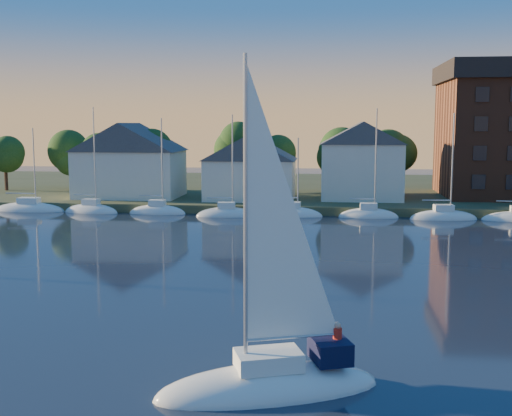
% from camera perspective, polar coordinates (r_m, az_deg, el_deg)
% --- Properties ---
extents(ground, '(260.00, 260.00, 0.00)m').
position_cam_1_polar(ground, '(25.91, -3.20, -16.38)').
color(ground, black).
rests_on(ground, ground).
extents(shoreline_land, '(160.00, 50.00, 2.00)m').
position_cam_1_polar(shoreline_land, '(98.98, 4.25, 1.37)').
color(shoreline_land, '#353E24').
rests_on(shoreline_land, ground).
extents(wooden_dock, '(120.00, 3.00, 1.00)m').
position_cam_1_polar(wooden_dock, '(76.18, 3.51, -0.45)').
color(wooden_dock, brown).
rests_on(wooden_dock, ground).
extents(clubhouse_west, '(13.65, 9.45, 9.64)m').
position_cam_1_polar(clubhouse_west, '(85.55, -11.15, 4.28)').
color(clubhouse_west, white).
rests_on(clubhouse_west, shoreline_land).
extents(clubhouse_centre, '(11.55, 8.40, 8.08)m').
position_cam_1_polar(clubhouse_centre, '(81.15, -0.51, 3.69)').
color(clubhouse_centre, white).
rests_on(clubhouse_centre, shoreline_land).
extents(clubhouse_east, '(10.50, 8.40, 9.80)m').
position_cam_1_polar(clubhouse_east, '(82.55, 9.38, 4.26)').
color(clubhouse_east, white).
rests_on(clubhouse_east, shoreline_land).
extents(tree_line, '(93.40, 5.40, 8.90)m').
position_cam_1_polar(tree_line, '(86.43, 5.28, 5.25)').
color(tree_line, '#39231A').
rests_on(tree_line, shoreline_land).
extents(moored_fleet, '(87.50, 2.40, 12.05)m').
position_cam_1_polar(moored_fleet, '(73.20, 3.38, -0.70)').
color(moored_fleet, silver).
rests_on(moored_fleet, ground).
extents(hero_sailboat, '(9.54, 5.78, 14.16)m').
position_cam_1_polar(hero_sailboat, '(26.10, 1.43, -14.78)').
color(hero_sailboat, silver).
rests_on(hero_sailboat, ground).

